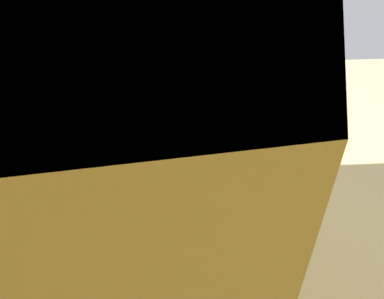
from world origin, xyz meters
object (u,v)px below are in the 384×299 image
(oven_range, at_px, (173,86))
(kettle, at_px, (183,155))
(bowl, at_px, (180,124))
(microwave, at_px, (168,63))

(oven_range, xyz_separation_m, kettle, (-1.77, -0.02, 0.52))
(bowl, bearing_deg, kettle, 180.00)
(oven_range, distance_m, microwave, 1.10)
(microwave, distance_m, bowl, 0.54)
(oven_range, bearing_deg, bowl, -179.04)
(bowl, bearing_deg, microwave, 5.37)
(oven_range, bearing_deg, kettle, -179.22)
(bowl, xyz_separation_m, kettle, (-0.33, 0.00, 0.04))
(oven_range, relative_size, microwave, 2.14)
(oven_range, distance_m, bowl, 1.52)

